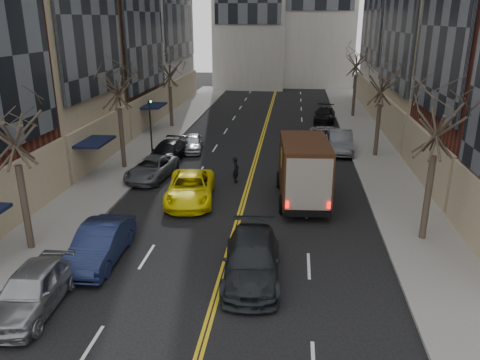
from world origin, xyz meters
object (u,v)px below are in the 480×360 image
object	(u,v)px
taxi	(190,188)
pedestrian	(236,170)
ups_truck	(303,170)
observer_sedan	(252,260)

from	to	relation	value
taxi	pedestrian	xyz separation A→B (m)	(2.17, 3.45, 0.06)
ups_truck	pedestrian	xyz separation A→B (m)	(-4.11, 2.68, -1.00)
taxi	pedestrian	world-z (taller)	pedestrian
observer_sedan	pedestrian	world-z (taller)	pedestrian
ups_truck	observer_sedan	world-z (taller)	ups_truck
observer_sedan	pedestrian	bearing A→B (deg)	96.96
pedestrian	ups_truck	bearing A→B (deg)	-125.11
ups_truck	taxi	size ratio (longest dim) A/B	1.23
taxi	pedestrian	bearing A→B (deg)	50.71
observer_sedan	taxi	xyz separation A→B (m)	(-4.20, 7.86, -0.02)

